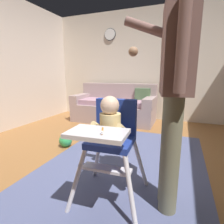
% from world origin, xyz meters
% --- Properties ---
extents(ground, '(6.10, 6.55, 0.10)m').
position_xyz_m(ground, '(0.00, 0.00, -0.05)').
color(ground, brown).
extents(wall_far, '(5.30, 0.06, 2.56)m').
position_xyz_m(wall_far, '(0.00, 2.51, 1.28)').
color(wall_far, beige).
rests_on(wall_far, ground).
extents(area_rug, '(1.84, 2.60, 0.01)m').
position_xyz_m(area_rug, '(0.30, 0.05, 0.00)').
color(area_rug, '#4C5378').
rests_on(area_rug, ground).
extents(couch, '(1.86, 0.86, 0.86)m').
position_xyz_m(couch, '(-0.55, 1.99, 0.33)').
color(couch, gray).
rests_on(couch, ground).
extents(high_chair, '(0.64, 0.75, 0.92)m').
position_xyz_m(high_chair, '(0.36, -0.58, 0.62)').
color(high_chair, silver).
rests_on(high_chair, ground).
extents(adult_standing, '(0.57, 0.50, 1.75)m').
position_xyz_m(adult_standing, '(0.83, -0.51, 1.00)').
color(adult_standing, '#6C6A51').
rests_on(adult_standing, ground).
extents(toy_ball, '(0.19, 0.19, 0.19)m').
position_xyz_m(toy_ball, '(-0.71, 0.24, 0.10)').
color(toy_ball, green).
rests_on(toy_ball, ground).
extents(wall_clock, '(0.29, 0.04, 0.29)m').
position_xyz_m(wall_clock, '(-0.87, 2.46, 2.03)').
color(wall_clock, white).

